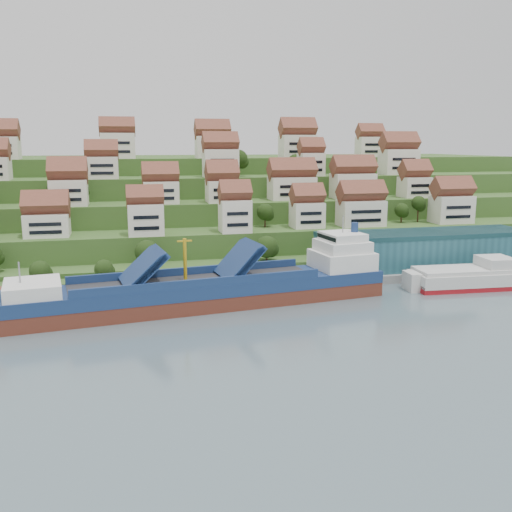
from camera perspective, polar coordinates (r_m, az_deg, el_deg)
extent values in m
plane|color=slate|center=(134.52, 0.21, -4.53)|extent=(300.00, 300.00, 0.00)
cube|color=gray|center=(153.71, 6.17, -2.16)|extent=(180.00, 14.00, 2.20)
cube|color=gray|center=(145.18, -23.92, -4.13)|extent=(45.00, 20.00, 1.00)
cube|color=#2D4C1E|center=(216.79, -5.10, 2.02)|extent=(260.00, 128.00, 4.00)
cube|color=#2D4C1E|center=(221.16, -5.31, 3.12)|extent=(260.00, 118.00, 11.00)
cube|color=#2D4C1E|center=(228.56, -5.61, 4.26)|extent=(260.00, 102.00, 18.00)
cube|color=#2D4C1E|center=(236.06, -5.89, 5.33)|extent=(260.00, 86.00, 25.00)
cube|color=#2D4C1E|center=(244.66, -6.18, 6.24)|extent=(260.00, 68.00, 31.00)
cube|color=white|center=(168.70, -20.15, 2.93)|extent=(11.90, 8.57, 6.37)
cube|color=white|center=(163.28, -10.97, 3.60)|extent=(9.80, 7.03, 8.86)
cube|color=white|center=(166.12, -2.11, 4.02)|extent=(8.70, 7.62, 9.43)
cube|color=white|center=(175.91, 5.12, 4.11)|extent=(9.41, 7.73, 7.75)
cube|color=white|center=(181.74, 10.44, 4.24)|extent=(13.94, 8.26, 7.99)
cube|color=white|center=(196.35, 18.94, 4.45)|extent=(12.36, 8.31, 8.82)
cube|color=white|center=(181.38, -18.20, 6.05)|extent=(10.89, 8.98, 7.79)
cube|color=white|center=(180.97, -9.50, 6.30)|extent=(10.76, 7.90, 6.89)
cube|color=white|center=(182.40, -3.41, 6.46)|extent=(9.70, 8.56, 6.86)
cube|color=white|center=(191.41, 3.60, 6.77)|extent=(15.00, 8.36, 7.46)
cube|color=white|center=(197.95, 9.65, 6.93)|extent=(14.14, 8.18, 8.42)
cube|color=white|center=(206.76, 15.55, 6.65)|extent=(9.54, 8.04, 6.96)
cube|color=white|center=(195.52, -15.12, 8.52)|extent=(10.24, 7.30, 7.16)
cube|color=white|center=(198.76, -3.57, 9.25)|extent=(11.65, 7.79, 9.46)
cube|color=white|center=(206.16, 5.52, 9.10)|extent=(8.47, 7.14, 8.10)
cube|color=white|center=(221.86, 14.07, 9.12)|extent=(13.09, 8.47, 9.27)
cube|color=white|center=(218.08, -24.20, 9.82)|extent=(12.45, 8.03, 7.68)
cube|color=white|center=(214.72, -13.65, 10.66)|extent=(12.02, 7.51, 9.06)
cube|color=white|center=(216.50, -4.37, 10.80)|extent=(12.37, 8.15, 8.05)
cube|color=white|center=(223.81, 4.17, 10.88)|extent=(13.14, 8.73, 8.53)
cube|color=white|center=(239.09, 11.29, 10.65)|extent=(10.09, 7.05, 7.95)
ellipsoid|color=#223C14|center=(159.49, 1.08, 0.92)|extent=(6.23, 6.23, 6.23)
ellipsoid|color=#223C14|center=(154.94, -10.85, 0.39)|extent=(6.48, 6.48, 6.48)
ellipsoid|color=#223C14|center=(192.07, 14.36, 4.46)|extent=(4.62, 4.62, 4.62)
ellipsoid|color=#223C14|center=(194.62, 15.94, 5.13)|extent=(4.62, 4.62, 4.62)
ellipsoid|color=#223C14|center=(176.13, 0.92, 4.42)|extent=(5.17, 5.17, 5.17)
ellipsoid|color=#223C14|center=(200.03, 8.24, 7.20)|extent=(4.83, 4.83, 4.83)
ellipsoid|color=#223C14|center=(186.88, -19.50, 6.18)|extent=(5.26, 5.26, 5.26)
ellipsoid|color=#223C14|center=(184.77, -17.18, 6.46)|extent=(4.95, 4.95, 4.95)
ellipsoid|color=#223C14|center=(203.29, -1.73, 9.71)|extent=(6.25, 6.25, 6.25)
ellipsoid|color=#223C14|center=(211.29, 3.90, 9.47)|extent=(4.96, 4.96, 4.96)
ellipsoid|color=#223C14|center=(211.54, 5.81, 9.06)|extent=(4.42, 4.42, 4.42)
ellipsoid|color=#223C14|center=(149.51, -20.79, -1.44)|extent=(5.18, 5.18, 5.18)
ellipsoid|color=#223C14|center=(148.27, -14.96, -1.27)|extent=(4.79, 4.79, 4.79)
cube|color=#265C69|center=(167.45, 16.37, 0.68)|extent=(60.00, 15.00, 10.00)
cylinder|color=gray|center=(147.35, 6.12, -0.72)|extent=(0.16, 0.16, 8.00)
cube|color=maroon|center=(146.84, 6.37, 0.67)|extent=(1.20, 0.05, 0.80)
cube|color=white|center=(142.89, -24.11, -3.72)|extent=(2.40, 2.20, 2.20)
cube|color=white|center=(143.60, -22.43, -3.52)|extent=(2.40, 2.20, 2.20)
cube|color=#602A1D|center=(130.66, -5.13, -4.60)|extent=(86.65, 24.27, 5.49)
cube|color=navy|center=(129.70, -5.15, -3.02)|extent=(86.67, 24.40, 2.86)
cube|color=white|center=(124.63, -21.45, -3.06)|extent=(12.53, 13.85, 2.86)
cube|color=#262628|center=(128.80, -6.11, -2.48)|extent=(55.91, 18.29, 0.33)
cube|color=navy|center=(125.56, -11.48, -1.26)|extent=(9.74, 13.10, 7.59)
cube|color=navy|center=(130.75, -1.95, -0.54)|extent=(9.33, 13.04, 8.03)
cylinder|color=gold|center=(127.23, -7.11, -0.45)|extent=(0.86, 0.86, 9.88)
cube|color=white|center=(142.15, 8.58, -0.38)|extent=(14.70, 14.14, 4.39)
cube|color=white|center=(141.49, 8.63, 1.01)|extent=(12.35, 12.54, 2.75)
cube|color=white|center=(141.11, 8.65, 1.93)|extent=(10.00, 10.95, 1.98)
cylinder|color=navy|center=(142.43, 9.83, 2.83)|extent=(1.97, 1.97, 2.42)
cube|color=maroon|center=(156.55, 20.45, -2.77)|extent=(29.71, 12.37, 2.52)
cube|color=silver|center=(156.07, 20.51, -2.01)|extent=(29.71, 12.48, 3.11)
cube|color=silver|center=(155.67, 20.56, -1.31)|extent=(28.19, 11.22, 1.17)
cube|color=silver|center=(159.13, 22.86, -0.61)|extent=(8.26, 8.99, 2.91)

